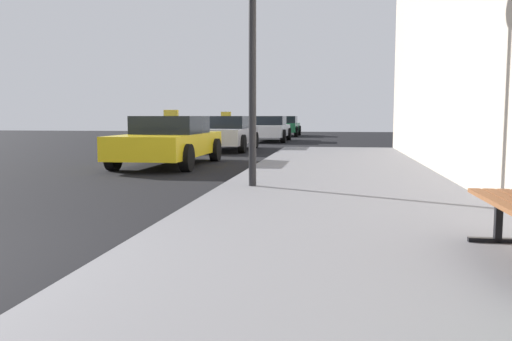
# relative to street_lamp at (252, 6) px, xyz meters

# --- Properties ---
(sidewalk) EXTENTS (4.00, 32.00, 0.15)m
(sidewalk) POSITION_rel_street_lamp_xyz_m (1.47, -5.00, -2.90)
(sidewalk) COLOR slate
(sidewalk) RESTS_ON ground_plane
(street_lamp) EXTENTS (0.36, 0.36, 4.09)m
(street_lamp) POSITION_rel_street_lamp_xyz_m (0.00, 0.00, 0.00)
(street_lamp) COLOR black
(street_lamp) RESTS_ON sidewalk
(car_yellow) EXTENTS (1.99, 4.51, 1.43)m
(car_yellow) POSITION_rel_street_lamp_xyz_m (-2.93, 4.80, -2.32)
(car_yellow) COLOR yellow
(car_yellow) RESTS_ON ground_plane
(car_silver) EXTENTS (2.03, 4.47, 1.43)m
(car_silver) POSITION_rel_street_lamp_xyz_m (-2.78, 10.98, -2.32)
(car_silver) COLOR #B7B7BF
(car_silver) RESTS_ON ground_plane
(car_white) EXTENTS (2.02, 4.57, 1.27)m
(car_white) POSITION_rel_street_lamp_xyz_m (-2.07, 18.19, -2.32)
(car_white) COLOR white
(car_white) RESTS_ON ground_plane
(car_green) EXTENTS (1.98, 4.12, 1.27)m
(car_green) POSITION_rel_street_lamp_xyz_m (-2.02, 25.60, -2.33)
(car_green) COLOR #196638
(car_green) RESTS_ON ground_plane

